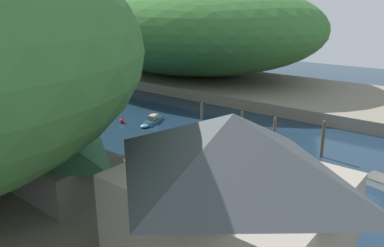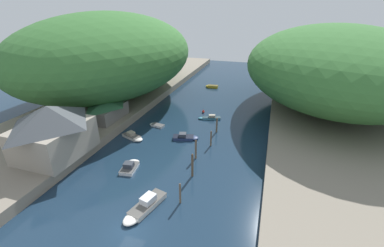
% 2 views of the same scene
% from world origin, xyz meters
% --- Properties ---
extents(water_surface, '(130.00, 130.00, 0.00)m').
position_xyz_m(water_surface, '(0.00, 30.00, 0.00)').
color(water_surface, '#192D42').
rests_on(water_surface, ground).
extents(right_bank, '(22.00, 120.00, 1.57)m').
position_xyz_m(right_bank, '(24.30, 30.00, 0.78)').
color(right_bank, gray).
rests_on(right_bank, ground).
extents(hillside_right, '(37.51, 52.52, 17.02)m').
position_xyz_m(hillside_right, '(25.40, 46.16, 10.08)').
color(hillside_right, '#387033').
rests_on(hillside_right, right_bank).
extents(waterfront_building, '(8.72, 10.43, 7.66)m').
position_xyz_m(waterfront_building, '(-16.67, 8.41, 5.54)').
color(waterfront_building, gray).
rests_on(waterfront_building, left_bank).
extents(boathouse_shed, '(5.43, 8.74, 3.92)m').
position_xyz_m(boathouse_shed, '(-17.36, 22.16, 3.60)').
color(boathouse_shed, slate).
rests_on(boathouse_shed, left_bank).
extents(boat_yellow_tender, '(4.84, 2.82, 1.12)m').
position_xyz_m(boat_yellow_tender, '(-0.83, 21.51, 0.35)').
color(boat_yellow_tender, navy).
rests_on(boat_yellow_tender, water_surface).
extents(boat_white_cruiser, '(3.32, 1.92, 0.39)m').
position_xyz_m(boat_white_cruiser, '(-8.19, 24.93, 0.19)').
color(boat_white_cruiser, white).
rests_on(boat_white_cruiser, water_surface).
extents(boat_open_rowboat, '(4.84, 2.57, 0.93)m').
position_xyz_m(boat_open_rowboat, '(1.01, 31.51, 0.29)').
color(boat_open_rowboat, teal).
rests_on(boat_open_rowboat, water_surface).
extents(boat_near_quay, '(3.71, 1.69, 0.71)m').
position_xyz_m(boat_near_quay, '(-4.01, 54.14, 0.35)').
color(boat_near_quay, gold).
rests_on(boat_near_quay, water_surface).
extents(boat_small_dinghy, '(2.45, 4.23, 1.22)m').
position_xyz_m(boat_small_dinghy, '(-5.65, 10.34, 0.36)').
color(boat_small_dinghy, white).
rests_on(boat_small_dinghy, water_surface).
extents(boat_red_skiff, '(4.70, 3.08, 1.12)m').
position_xyz_m(boat_red_skiff, '(-9.96, 18.82, 0.35)').
color(boat_red_skiff, silver).
rests_on(boat_red_skiff, water_surface).
extents(mooring_post_second, '(0.32, 0.32, 3.62)m').
position_xyz_m(mooring_post_second, '(3.63, 11.28, 1.82)').
color(mooring_post_second, brown).
rests_on(mooring_post_second, water_surface).
extents(mooring_post_middle, '(0.31, 0.31, 3.26)m').
position_xyz_m(mooring_post_middle, '(2.74, 15.85, 1.64)').
color(mooring_post_middle, brown).
rests_on(mooring_post_middle, water_surface).
extents(mooring_post_fourth, '(0.28, 0.28, 2.82)m').
position_xyz_m(mooring_post_fourth, '(4.03, 20.45, 1.42)').
color(mooring_post_fourth, brown).
rests_on(mooring_post_fourth, water_surface).
extents(mooring_post_farthest, '(0.31, 0.31, 2.97)m').
position_xyz_m(mooring_post_farthest, '(3.83, 25.88, 1.49)').
color(mooring_post_farthest, brown).
rests_on(mooring_post_farthest, water_surface).
extents(channel_buoy_near, '(0.57, 0.57, 0.85)m').
position_xyz_m(channel_buoy_near, '(-1.11, 34.45, 0.33)').
color(channel_buoy_near, red).
rests_on(channel_buoy_near, water_surface).
extents(person_on_quay, '(0.33, 0.43, 1.69)m').
position_xyz_m(person_on_quay, '(-15.03, 9.96, 2.55)').
color(person_on_quay, '#282D3D').
rests_on(person_on_quay, left_bank).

